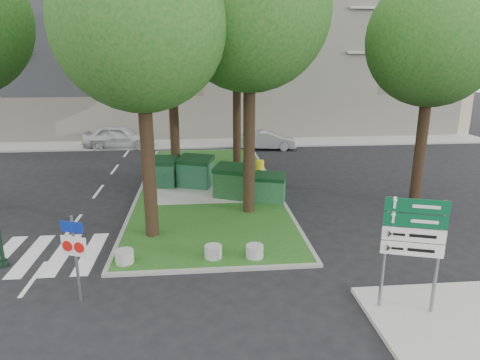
{
  "coord_description": "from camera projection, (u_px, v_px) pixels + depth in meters",
  "views": [
    {
      "loc": [
        0.18,
        -11.09,
        5.9
      ],
      "look_at": [
        1.46,
        2.35,
        2.0
      ],
      "focal_mm": 32.0,
      "sensor_mm": 36.0,
      "label": 1
    }
  ],
  "objects": [
    {
      "name": "ground",
      "position": [
        197.0,
        271.0,
        12.23
      ],
      "size": [
        120.0,
        120.0,
        0.0
      ],
      "primitive_type": "plane",
      "color": "black",
      "rests_on": "ground"
    },
    {
      "name": "median_island",
      "position": [
        208.0,
        187.0,
        19.91
      ],
      "size": [
        6.0,
        16.0,
        0.12
      ],
      "primitive_type": "cube",
      "color": "#174814",
      "rests_on": "ground"
    },
    {
      "name": "median_kerb",
      "position": [
        208.0,
        187.0,
        19.91
      ],
      "size": [
        6.3,
        16.3,
        0.1
      ],
      "primitive_type": "cube",
      "color": "gray",
      "rests_on": "ground"
    },
    {
      "name": "building_sidewalk",
      "position": [
        198.0,
        144.0,
        29.91
      ],
      "size": [
        42.0,
        3.0,
        0.12
      ],
      "primitive_type": "cube",
      "color": "#999993",
      "rests_on": "ground"
    },
    {
      "name": "zebra_crossing",
      "position": [
        77.0,
        253.0,
        13.32
      ],
      "size": [
        5.0,
        3.0,
        0.01
      ],
      "primitive_type": "cube",
      "color": "silver",
      "rests_on": "ground"
    },
    {
      "name": "apartment_building",
      "position": [
        195.0,
        30.0,
        34.88
      ],
      "size": [
        41.0,
        12.0,
        16.0
      ],
      "primitive_type": "cube",
      "color": "tan",
      "rests_on": "ground"
    },
    {
      "name": "tree_median_near_left",
      "position": [
        142.0,
        7.0,
        12.52
      ],
      "size": [
        5.2,
        5.2,
        10.53
      ],
      "color": "black",
      "rests_on": "ground"
    },
    {
      "name": "tree_median_mid",
      "position": [
        172.0,
        31.0,
        18.87
      ],
      "size": [
        4.8,
        4.8,
        9.99
      ],
      "color": "black",
      "rests_on": "ground"
    },
    {
      "name": "tree_median_far",
      "position": [
        238.0,
        7.0,
        21.66
      ],
      "size": [
        5.8,
        5.8,
        11.93
      ],
      "color": "black",
      "rests_on": "ground"
    },
    {
      "name": "tree_street_right",
      "position": [
        436.0,
        27.0,
        15.96
      ],
      "size": [
        5.0,
        5.0,
        10.06
      ],
      "color": "black",
      "rests_on": "ground"
    },
    {
      "name": "dumpster_a",
      "position": [
        161.0,
        172.0,
        19.72
      ],
      "size": [
        1.64,
        1.28,
        1.38
      ],
      "rotation": [
        0.0,
        0.0,
        -0.18
      ],
      "color": "#0F3921",
      "rests_on": "median_island"
    },
    {
      "name": "dumpster_b",
      "position": [
        196.0,
        172.0,
        19.68
      ],
      "size": [
        1.84,
        1.59,
        1.43
      ],
      "rotation": [
        0.0,
        0.0,
        -0.39
      ],
      "color": "#13442A",
      "rests_on": "median_island"
    },
    {
      "name": "dumpster_c",
      "position": [
        233.0,
        181.0,
        18.16
      ],
      "size": [
        1.84,
        1.62,
        1.42
      ],
      "rotation": [
        0.0,
        0.0,
        -0.43
      ],
      "color": "#103714",
      "rests_on": "median_island"
    },
    {
      "name": "dumpster_d",
      "position": [
        270.0,
        188.0,
        17.67
      ],
      "size": [
        1.48,
        1.23,
        1.19
      ],
      "rotation": [
        0.0,
        0.0,
        -0.3
      ],
      "color": "#164924",
      "rests_on": "median_island"
    },
    {
      "name": "bollard_left",
      "position": [
        124.0,
        256.0,
        12.43
      ],
      "size": [
        0.53,
        0.53,
        0.38
      ],
      "primitive_type": "cylinder",
      "color": "#9B9B96",
      "rests_on": "median_island"
    },
    {
      "name": "bollard_right",
      "position": [
        255.0,
        251.0,
        12.78
      ],
      "size": [
        0.53,
        0.53,
        0.38
      ],
      "primitive_type": "cylinder",
      "color": "#9B9B96",
      "rests_on": "median_island"
    },
    {
      "name": "bollard_mid",
      "position": [
        213.0,
        252.0,
        12.75
      ],
      "size": [
        0.52,
        0.52,
        0.37
      ],
      "primitive_type": "cylinder",
      "color": "#9C9A97",
      "rests_on": "median_island"
    },
    {
      "name": "litter_bin",
      "position": [
        260.0,
        167.0,
        21.84
      ],
      "size": [
        0.41,
        0.41,
        0.71
      ],
      "primitive_type": "cylinder",
      "color": "yellow",
      "rests_on": "median_island"
    },
    {
      "name": "traffic_sign_pole",
      "position": [
        75.0,
        247.0,
        10.35
      ],
      "size": [
        0.65,
        0.27,
        2.27
      ],
      "rotation": [
        0.0,
        0.0,
        -0.36
      ],
      "color": "slate",
      "rests_on": "ground"
    },
    {
      "name": "directional_sign",
      "position": [
        413.0,
        237.0,
        9.71
      ],
      "size": [
        1.33,
        0.46,
        2.76
      ],
      "rotation": [
        0.0,
        0.0,
        -0.31
      ],
      "color": "slate",
      "rests_on": "sidewalk_corner"
    },
    {
      "name": "car_white",
      "position": [
        119.0,
        137.0,
        28.5
      ],
      "size": [
        4.64,
        1.92,
        1.57
      ],
      "primitive_type": "imported",
      "rotation": [
        0.0,
        0.0,
        1.56
      ],
      "color": "silver",
      "rests_on": "ground"
    },
    {
      "name": "car_silver",
      "position": [
        267.0,
        140.0,
        28.17
      ],
      "size": [
        3.85,
        1.7,
        1.23
      ],
      "primitive_type": "imported",
      "rotation": [
        0.0,
        0.0,
        1.46
      ],
      "color": "#94969C",
      "rests_on": "ground"
    }
  ]
}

